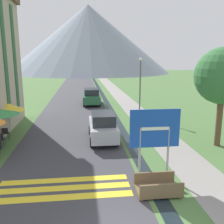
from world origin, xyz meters
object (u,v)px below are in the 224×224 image
streetlamp (140,82)px  tree_by_path (223,76)px  road_sign (155,134)px  parked_car_far (91,96)px  cafe_chair_middle (0,139)px  footbridge (158,188)px  cafe_umbrella_rear_yellow (8,107)px  parked_car_near (103,126)px  cafe_chair_far_right (5,133)px

streetlamp → tree_by_path: size_ratio=0.89×
road_sign → parked_car_far: size_ratio=0.71×
cafe_chair_middle → streetlamp: 12.66m
footbridge → cafe_umbrella_rear_yellow: cafe_umbrella_rear_yellow is taller
road_sign → cafe_umbrella_rear_yellow: size_ratio=1.45×
footbridge → tree_by_path: bearing=43.4°
footbridge → cafe_chair_middle: size_ratio=2.00×
streetlamp → cafe_chair_middle: bearing=-144.8°
footbridge → parked_car_far: 19.72m
parked_car_near → tree_by_path: size_ratio=0.70×
road_sign → cafe_chair_far_right: 10.32m
parked_car_near → cafe_chair_middle: bearing=-174.6°
road_sign → parked_car_far: road_sign is taller
parked_car_near → cafe_chair_middle: 6.23m
parked_car_far → streetlamp: 7.85m
road_sign → cafe_chair_middle: bearing=147.7°
cafe_umbrella_rear_yellow → tree_by_path: bearing=-17.0°
parked_car_far → road_sign: bearing=-83.8°
cafe_chair_far_right → parked_car_far: bearing=77.9°
cafe_chair_middle → cafe_chair_far_right: same height
road_sign → parked_car_far: (-2.02, 18.43, -1.17)m
cafe_umbrella_rear_yellow → tree_by_path: size_ratio=0.37×
road_sign → parked_car_near: (-1.76, 5.62, -1.17)m
parked_car_near → tree_by_path: tree_by_path is taller
road_sign → footbridge: (-0.16, -1.19, -1.85)m
parked_car_far → cafe_umbrella_rear_yellow: bearing=-120.0°
cafe_chair_far_right → streetlamp: size_ratio=0.16×
cafe_chair_middle → streetlamp: (10.13, 7.14, 2.59)m
footbridge → parked_car_near: 7.03m
cafe_chair_far_right → footbridge: bearing=-29.3°
cafe_umbrella_rear_yellow → tree_by_path: tree_by_path is taller
tree_by_path → footbridge: bearing=-136.6°
road_sign → tree_by_path: (5.09, 3.77, 2.11)m
cafe_chair_far_right → cafe_umbrella_rear_yellow: bearing=108.4°
parked_car_far → cafe_chair_middle: parked_car_far is taller
cafe_chair_middle → parked_car_near: bearing=-9.1°
footbridge → parked_car_far: parked_car_far is taller
cafe_chair_middle → tree_by_path: size_ratio=0.14×
cafe_umbrella_rear_yellow → road_sign: bearing=-43.8°
road_sign → footbridge: 2.21m
cafe_chair_middle → tree_by_path: tree_by_path is taller
parked_car_far → cafe_umbrella_rear_yellow: cafe_umbrella_rear_yellow is taller
tree_by_path → cafe_chair_far_right: bearing=169.1°
cafe_chair_middle → tree_by_path: bearing=-20.1°
footbridge → cafe_chair_middle: (-7.79, 6.22, 0.29)m
cafe_chair_middle → streetlamp: size_ratio=0.16×
road_sign → cafe_chair_far_right: road_sign is taller
footbridge → cafe_chair_far_right: cafe_chair_far_right is taller
road_sign → cafe_chair_middle: 9.54m
footbridge → tree_by_path: tree_by_path is taller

